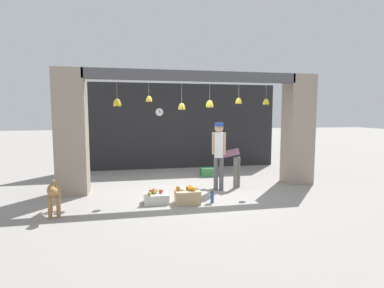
# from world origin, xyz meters

# --- Properties ---
(ground_plane) EXTENTS (60.00, 60.00, 0.00)m
(ground_plane) POSITION_xyz_m (0.00, 0.00, 0.00)
(ground_plane) COLOR gray
(shop_back_wall) EXTENTS (7.18, 0.12, 2.95)m
(shop_back_wall) POSITION_xyz_m (0.00, 3.21, 1.48)
(shop_back_wall) COLOR #232326
(shop_back_wall) RESTS_ON ground_plane
(shop_pillar_left) EXTENTS (0.70, 0.60, 2.95)m
(shop_pillar_left) POSITION_xyz_m (-2.94, 0.30, 1.48)
(shop_pillar_left) COLOR gray
(shop_pillar_left) RESTS_ON ground_plane
(shop_pillar_right) EXTENTS (0.70, 0.60, 2.95)m
(shop_pillar_right) POSITION_xyz_m (2.94, 0.30, 1.48)
(shop_pillar_right) COLOR gray
(shop_pillar_right) RESTS_ON ground_plane
(storefront_awning) EXTENTS (5.28, 0.26, 0.96)m
(storefront_awning) POSITION_xyz_m (-0.00, 0.12, 2.78)
(storefront_awning) COLOR #4C4C51
(dog) EXTENTS (0.35, 0.86, 0.65)m
(dog) POSITION_xyz_m (-3.01, -1.25, 0.44)
(dog) COLOR #9E7042
(dog) RESTS_ON ground_plane
(shopkeeper) EXTENTS (0.32, 0.30, 1.69)m
(shopkeeper) POSITION_xyz_m (0.56, -0.09, 1.00)
(shopkeeper) COLOR #56565B
(shopkeeper) RESTS_ON ground_plane
(worker_stooping) EXTENTS (0.63, 0.67, 1.04)m
(worker_stooping) POSITION_xyz_m (0.96, 0.24, 0.69)
(worker_stooping) COLOR #6B665B
(worker_stooping) RESTS_ON ground_plane
(fruit_crate_oranges) EXTENTS (0.52, 0.40, 0.36)m
(fruit_crate_oranges) POSITION_xyz_m (-0.40, -1.02, 0.16)
(fruit_crate_oranges) COLOR tan
(fruit_crate_oranges) RESTS_ON ground_plane
(fruit_crate_apples) EXTENTS (0.52, 0.40, 0.29)m
(fruit_crate_apples) POSITION_xyz_m (-1.06, -0.86, 0.12)
(fruit_crate_apples) COLOR silver
(fruit_crate_apples) RESTS_ON ground_plane
(produce_box_green) EXTENTS (0.45, 0.32, 0.26)m
(produce_box_green) POSITION_xyz_m (0.74, 1.62, 0.13)
(produce_box_green) COLOR #387A42
(produce_box_green) RESTS_ON ground_plane
(water_bottle) EXTENTS (0.08, 0.08, 0.25)m
(water_bottle) POSITION_xyz_m (0.13, -1.08, 0.12)
(water_bottle) COLOR #2D60AD
(water_bottle) RESTS_ON ground_plane
(wall_clock) EXTENTS (0.28, 0.03, 0.28)m
(wall_clock) POSITION_xyz_m (-0.60, 3.13, 1.97)
(wall_clock) COLOR black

